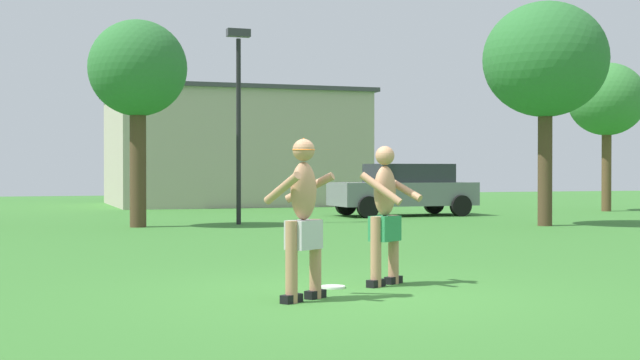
% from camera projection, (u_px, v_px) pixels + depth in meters
% --- Properties ---
extents(ground_plane, '(80.00, 80.00, 0.00)m').
position_uv_depth(ground_plane, '(353.00, 295.00, 9.86)').
color(ground_plane, '#38752D').
extents(player_with_cap, '(0.79, 0.76, 1.74)m').
position_uv_depth(player_with_cap, '(303.00, 211.00, 9.46)').
color(player_with_cap, black).
rests_on(player_with_cap, ground_plane).
extents(player_in_green, '(0.80, 0.74, 1.69)m').
position_uv_depth(player_in_green, '(385.00, 212.00, 10.70)').
color(player_in_green, black).
rests_on(player_in_green, ground_plane).
extents(frisbee, '(0.29, 0.29, 0.03)m').
position_uv_depth(frisbee, '(333.00, 287.00, 10.48)').
color(frisbee, white).
rests_on(frisbee, ground_plane).
extents(car_gray_near_post, '(4.30, 2.03, 1.58)m').
position_uv_depth(car_gray_near_post, '(404.00, 189.00, 26.96)').
color(car_gray_near_post, slate).
rests_on(car_gray_near_post, ground_plane).
extents(lamp_post, '(0.60, 0.24, 5.01)m').
position_uv_depth(lamp_post, '(239.00, 102.00, 22.66)').
color(lamp_post, black).
rests_on(lamp_post, ground_plane).
extents(outbuilding_behind_lot, '(9.87, 7.23, 4.56)m').
position_uv_depth(outbuilding_behind_lot, '(233.00, 148.00, 35.74)').
color(outbuilding_behind_lot, '#B2A893').
rests_on(outbuilding_behind_lot, ground_plane).
extents(tree_left_field, '(3.10, 3.10, 5.59)m').
position_uv_depth(tree_left_field, '(545.00, 61.00, 22.07)').
color(tree_left_field, '#4C3823').
rests_on(tree_left_field, ground_plane).
extents(tree_right_field, '(2.60, 2.60, 5.01)m').
position_uv_depth(tree_right_field, '(607.00, 100.00, 29.88)').
color(tree_right_field, brown).
rests_on(tree_right_field, ground_plane).
extents(tree_behind_players, '(2.39, 2.39, 5.05)m').
position_uv_depth(tree_behind_players, '(138.00, 71.00, 21.56)').
color(tree_behind_players, '#4C3823').
rests_on(tree_behind_players, ground_plane).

